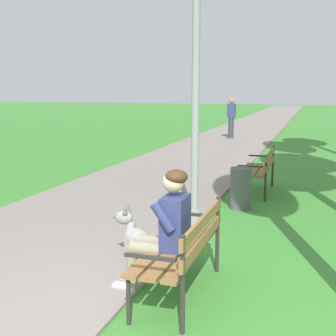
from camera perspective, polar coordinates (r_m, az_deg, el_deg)
paved_path at (r=27.40m, az=11.08°, el=5.47°), size 3.37×60.00×0.04m
park_bench_near at (r=4.47m, az=2.06°, el=-9.64°), size 0.55×1.50×0.85m
park_bench_mid at (r=9.04m, az=11.43°, el=0.13°), size 0.55×1.50×0.85m
person_seated_on_near_bench at (r=4.49m, az=-0.43°, el=-7.29°), size 0.74×0.49×1.25m
dog_grey at (r=5.24m, az=-3.14°, el=-9.59°), size 0.83×0.30×0.71m
lamp_post_near at (r=6.34m, az=3.47°, el=9.94°), size 0.24×0.24×3.89m
litter_bin at (r=7.81m, az=9.06°, el=-2.51°), size 0.36×0.36×0.70m
pedestrian_distant at (r=18.69m, az=7.90°, el=6.15°), size 0.32×0.22×1.65m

